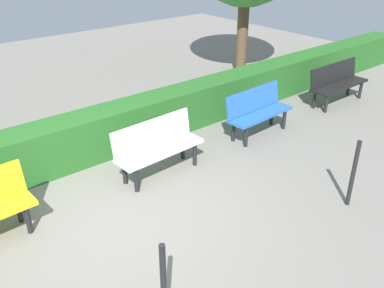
{
  "coord_description": "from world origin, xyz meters",
  "views": [
    {
      "loc": [
        2.0,
        4.07,
        3.46
      ],
      "look_at": [
        -1.59,
        -0.29,
        0.55
      ],
      "focal_mm": 39.23,
      "sensor_mm": 36.0,
      "label": 1
    }
  ],
  "objects": [
    {
      "name": "ground_plane",
      "position": [
        0.0,
        0.0,
        0.0
      ],
      "size": [
        21.94,
        21.94,
        0.0
      ],
      "primitive_type": "plane",
      "color": "gray"
    },
    {
      "name": "railing_post_far",
      "position": [
        0.39,
        1.71,
        0.5
      ],
      "size": [
        0.06,
        0.06,
        1.0
      ],
      "primitive_type": "cylinder",
      "color": "black",
      "rests_on": "ground_plane"
    },
    {
      "name": "bench_blue",
      "position": [
        -3.5,
        -0.69,
        0.48
      ],
      "size": [
        1.43,
        0.53,
        0.86
      ],
      "rotation": [
        0.0,
        0.0,
        0.05
      ],
      "color": "blue",
      "rests_on": "ground_plane"
    },
    {
      "name": "railing_post_mid",
      "position": [
        -2.78,
        1.71,
        0.5
      ],
      "size": [
        0.06,
        0.06,
        1.0
      ],
      "primitive_type": "cylinder",
      "color": "black",
      "rests_on": "ground_plane"
    },
    {
      "name": "bench_black",
      "position": [
        -6.04,
        -0.69,
        0.48
      ],
      "size": [
        1.6,
        0.46,
        0.86
      ],
      "rotation": [
        0.0,
        0.0,
        -0.01
      ],
      "color": "black",
      "rests_on": "ground_plane"
    },
    {
      "name": "hedge_row",
      "position": [
        -1.1,
        -1.82,
        0.39
      ],
      "size": [
        17.94,
        0.61,
        0.78
      ],
      "primitive_type": "cube",
      "color": "#266023",
      "rests_on": "ground_plane"
    },
    {
      "name": "bench_white",
      "position": [
        -1.24,
        -0.71,
        0.48
      ],
      "size": [
        1.48,
        0.52,
        0.86
      ],
      "rotation": [
        0.0,
        0.0,
        0.05
      ],
      "color": "white",
      "rests_on": "ground_plane"
    }
  ]
}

